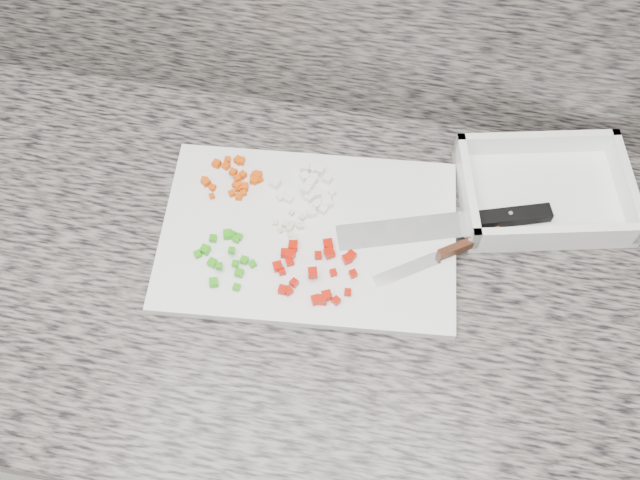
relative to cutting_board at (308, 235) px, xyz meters
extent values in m
cube|color=white|center=(-0.04, -0.05, -0.48)|extent=(3.92, 0.62, 0.86)
cube|color=#635E57|center=(-0.04, -0.05, -0.03)|extent=(3.96, 0.64, 0.04)
cube|color=white|center=(0.00, 0.00, 0.00)|extent=(0.43, 0.31, 0.01)
cube|color=#D44604|center=(-0.12, 0.10, 0.01)|extent=(0.01, 0.01, 0.01)
cube|color=#D44604|center=(-0.09, 0.08, 0.01)|extent=(0.01, 0.01, 0.01)
cube|color=#D44604|center=(-0.16, 0.05, 0.01)|extent=(0.01, 0.01, 0.01)
cube|color=#D44604|center=(-0.14, 0.09, 0.01)|extent=(0.01, 0.01, 0.01)
cube|color=#D44604|center=(-0.15, 0.09, 0.01)|extent=(0.01, 0.01, 0.01)
cube|color=#D44604|center=(-0.16, 0.06, 0.01)|extent=(0.01, 0.01, 0.01)
cube|color=#D44604|center=(-0.12, 0.07, 0.02)|extent=(0.01, 0.01, 0.01)
cube|color=#D44604|center=(-0.12, 0.04, 0.01)|extent=(0.01, 0.01, 0.01)
cube|color=#D44604|center=(-0.14, 0.10, 0.01)|extent=(0.01, 0.01, 0.01)
cube|color=#D44604|center=(-0.09, 0.07, 0.01)|extent=(0.01, 0.01, 0.01)
cube|color=#D44604|center=(-0.09, 0.08, 0.01)|extent=(0.01, 0.01, 0.01)
cube|color=#D44604|center=(-0.10, 0.05, 0.01)|extent=(0.01, 0.01, 0.01)
cube|color=#D44604|center=(-0.12, 0.10, 0.01)|extent=(0.01, 0.01, 0.01)
cube|color=#D44604|center=(-0.15, 0.03, 0.01)|extent=(0.01, 0.01, 0.01)
cube|color=#D44604|center=(-0.15, 0.05, 0.01)|extent=(0.01, 0.01, 0.01)
cube|color=#D44604|center=(-0.09, 0.07, 0.01)|extent=(0.01, 0.01, 0.01)
cube|color=#D44604|center=(-0.15, 0.05, 0.01)|extent=(0.01, 0.01, 0.01)
cube|color=#D44604|center=(-0.10, 0.06, 0.01)|extent=(0.01, 0.01, 0.01)
cube|color=#D44604|center=(-0.09, 0.07, 0.01)|extent=(0.01, 0.01, 0.01)
cube|color=#D44604|center=(-0.12, 0.06, 0.02)|extent=(0.01, 0.01, 0.01)
cube|color=#D44604|center=(-0.11, 0.04, 0.01)|extent=(0.01, 0.01, 0.01)
cube|color=#D44604|center=(-0.11, 0.08, 0.01)|extent=(0.01, 0.01, 0.01)
cube|color=#D44604|center=(-0.12, 0.06, 0.01)|extent=(0.01, 0.01, 0.01)
cube|color=#D44604|center=(-0.11, 0.05, 0.01)|extent=(0.01, 0.01, 0.01)
cube|color=white|center=(-0.06, 0.07, 0.01)|extent=(0.02, 0.02, 0.01)
cube|color=white|center=(-0.01, 0.08, 0.01)|extent=(0.02, 0.02, 0.01)
cube|color=white|center=(-0.01, 0.10, 0.01)|extent=(0.01, 0.01, 0.01)
cube|color=white|center=(0.01, 0.04, 0.01)|extent=(0.01, 0.01, 0.01)
cube|color=white|center=(0.00, 0.06, 0.01)|extent=(0.02, 0.02, 0.01)
cube|color=white|center=(-0.01, 0.10, 0.01)|extent=(0.01, 0.01, 0.01)
cube|color=white|center=(-0.05, 0.05, 0.01)|extent=(0.01, 0.01, 0.01)
cube|color=white|center=(0.01, 0.09, 0.01)|extent=(0.01, 0.01, 0.01)
cube|color=white|center=(-0.01, 0.09, 0.01)|extent=(0.01, 0.01, 0.01)
cube|color=white|center=(-0.04, 0.05, 0.01)|extent=(0.01, 0.01, 0.01)
cube|color=white|center=(-0.02, 0.11, 0.01)|extent=(0.01, 0.01, 0.01)
cube|color=white|center=(0.02, 0.07, 0.01)|extent=(0.01, 0.01, 0.01)
cube|color=white|center=(-0.02, 0.09, 0.01)|extent=(0.02, 0.02, 0.01)
cube|color=white|center=(0.01, 0.04, 0.01)|extent=(0.01, 0.01, 0.01)
cube|color=white|center=(0.00, 0.03, 0.01)|extent=(0.02, 0.02, 0.01)
cube|color=white|center=(-0.01, 0.06, 0.01)|extent=(0.02, 0.02, 0.01)
cube|color=white|center=(0.02, 0.05, 0.01)|extent=(0.02, 0.02, 0.01)
cube|color=white|center=(0.00, 0.10, 0.01)|extent=(0.02, 0.02, 0.01)
cube|color=white|center=(0.02, 0.06, 0.01)|extent=(0.01, 0.01, 0.01)
cube|color=white|center=(0.00, 0.04, 0.01)|extent=(0.01, 0.01, 0.01)
cube|color=white|center=(-0.02, 0.10, 0.01)|extent=(0.01, 0.01, 0.01)
cube|color=white|center=(-0.01, 0.06, 0.02)|extent=(0.02, 0.02, 0.01)
cube|color=white|center=(-0.01, 0.05, 0.01)|extent=(0.02, 0.02, 0.01)
cube|color=#299B0E|center=(-0.08, -0.06, 0.01)|extent=(0.01, 0.01, 0.01)
cube|color=#299B0E|center=(-0.08, -0.10, 0.01)|extent=(0.01, 0.01, 0.01)
cube|color=#299B0E|center=(-0.13, -0.03, 0.01)|extent=(0.01, 0.01, 0.01)
cube|color=#299B0E|center=(-0.12, -0.07, 0.01)|extent=(0.01, 0.01, 0.01)
cube|color=#299B0E|center=(-0.13, -0.05, 0.01)|extent=(0.01, 0.01, 0.01)
cube|color=#299B0E|center=(-0.09, -0.07, 0.02)|extent=(0.01, 0.01, 0.01)
cube|color=#299B0E|center=(-0.11, -0.10, 0.01)|extent=(0.01, 0.01, 0.01)
cube|color=#299B0E|center=(-0.11, -0.03, 0.01)|extent=(0.01, 0.01, 0.01)
cube|color=#299B0E|center=(-0.08, -0.08, 0.01)|extent=(0.01, 0.01, 0.01)
cube|color=#299B0E|center=(-0.10, -0.02, 0.01)|extent=(0.01, 0.01, 0.01)
cube|color=#299B0E|center=(-0.06, -0.06, 0.01)|extent=(0.01, 0.01, 0.01)
cube|color=#299B0E|center=(-0.09, -0.03, 0.01)|extent=(0.01, 0.01, 0.01)
cube|color=#299B0E|center=(-0.14, -0.06, 0.01)|extent=(0.01, 0.01, 0.01)
cube|color=#299B0E|center=(-0.10, -0.03, 0.01)|extent=(0.01, 0.01, 0.01)
cube|color=#299B0E|center=(-0.11, -0.08, 0.02)|extent=(0.01, 0.01, 0.01)
cube|color=#299B0E|center=(-0.10, -0.05, 0.02)|extent=(0.01, 0.01, 0.01)
cube|color=#B50F02|center=(0.03, -0.02, 0.01)|extent=(0.02, 0.02, 0.01)
cube|color=#B50F02|center=(0.04, -0.06, 0.01)|extent=(0.01, 0.01, 0.01)
cube|color=#B50F02|center=(0.04, -0.09, 0.01)|extent=(0.02, 0.02, 0.01)
cube|color=#B50F02|center=(-0.02, -0.03, 0.01)|extent=(0.01, 0.01, 0.01)
cube|color=#B50F02|center=(0.06, -0.03, 0.01)|extent=(0.02, 0.02, 0.01)
cube|color=#B50F02|center=(-0.02, -0.07, 0.01)|extent=(0.01, 0.01, 0.01)
cube|color=#B50F02|center=(-0.02, -0.09, 0.01)|extent=(0.01, 0.01, 0.01)
cube|color=#B50F02|center=(0.06, -0.03, 0.01)|extent=(0.02, 0.02, 0.01)
cube|color=#B50F02|center=(0.02, -0.07, 0.02)|extent=(0.01, 0.01, 0.01)
cube|color=#B50F02|center=(0.03, -0.10, 0.01)|extent=(0.02, 0.02, 0.01)
cube|color=#B50F02|center=(0.00, -0.08, 0.01)|extent=(0.01, 0.01, 0.01)
cube|color=#B50F02|center=(0.03, -0.03, 0.01)|extent=(0.02, 0.02, 0.01)
cube|color=#B50F02|center=(0.04, -0.10, 0.01)|extent=(0.01, 0.01, 0.01)
cube|color=#B50F02|center=(0.07, -0.08, 0.01)|extent=(0.01, 0.01, 0.01)
cube|color=#B50F02|center=(-0.02, -0.05, 0.01)|extent=(0.01, 0.01, 0.01)
cube|color=#B50F02|center=(-0.02, -0.04, 0.01)|extent=(0.01, 0.01, 0.01)
cube|color=#B50F02|center=(0.07, -0.05, 0.01)|extent=(0.01, 0.01, 0.01)
cube|color=#B50F02|center=(-0.02, -0.04, 0.01)|extent=(0.01, 0.01, 0.01)
cube|color=#B50F02|center=(-0.01, -0.10, 0.01)|extent=(0.01, 0.01, 0.01)
cube|color=#B50F02|center=(0.06, -0.10, 0.01)|extent=(0.01, 0.01, 0.01)
cube|color=#B50F02|center=(-0.03, -0.06, 0.01)|extent=(0.02, 0.02, 0.01)
cube|color=#B50F02|center=(-0.02, -0.03, 0.01)|extent=(0.01, 0.01, 0.01)
cube|color=#B50F02|center=(0.02, -0.04, 0.01)|extent=(0.01, 0.01, 0.01)
cube|color=beige|center=(-0.02, -0.01, 0.01)|extent=(0.01, 0.01, 0.01)
cube|color=beige|center=(-0.01, 0.02, 0.01)|extent=(0.01, 0.01, 0.01)
cube|color=beige|center=(-0.04, -0.01, 0.01)|extent=(0.01, 0.01, 0.01)
cube|color=beige|center=(-0.02, 0.01, 0.01)|extent=(0.01, 0.01, 0.00)
cube|color=beige|center=(-0.03, 0.00, 0.01)|extent=(0.01, 0.01, 0.01)
cube|color=beige|center=(-0.01, 0.01, 0.01)|extent=(0.01, 0.01, 0.01)
cube|color=beige|center=(-0.03, 0.01, 0.01)|extent=(0.01, 0.01, 0.01)
cube|color=beige|center=(-0.05, 0.01, 0.01)|extent=(0.01, 0.01, 0.01)
cube|color=beige|center=(-0.03, 0.03, 0.01)|extent=(0.01, 0.01, 0.01)
cube|color=beige|center=(-0.02, -0.01, 0.01)|extent=(0.01, 0.01, 0.01)
cube|color=beige|center=(-0.01, 0.01, 0.01)|extent=(0.01, 0.01, 0.01)
cube|color=beige|center=(-0.02, -0.02, 0.01)|extent=(0.01, 0.01, 0.01)
cube|color=beige|center=(-0.03, 0.01, 0.01)|extent=(0.01, 0.01, 0.01)
cube|color=white|center=(0.13, 0.02, 0.01)|extent=(0.19, 0.09, 0.00)
cube|color=black|center=(0.27, 0.07, 0.01)|extent=(0.12, 0.06, 0.02)
cylinder|color=white|center=(0.27, 0.07, 0.02)|extent=(0.01, 0.01, 0.00)
cube|color=white|center=(0.14, -0.04, 0.01)|extent=(0.09, 0.07, 0.00)
cube|color=#442111|center=(0.22, 0.02, 0.01)|extent=(0.09, 0.06, 0.02)
cylinder|color=white|center=(0.22, 0.02, 0.02)|extent=(0.01, 0.01, 0.00)
cube|color=white|center=(0.32, 0.12, 0.00)|extent=(0.27, 0.22, 0.01)
cube|color=white|center=(0.30, 0.20, 0.02)|extent=(0.23, 0.06, 0.04)
cube|color=white|center=(0.34, 0.04, 0.02)|extent=(0.23, 0.06, 0.04)
cube|color=white|center=(0.43, 0.15, 0.02)|extent=(0.05, 0.17, 0.04)
cube|color=white|center=(0.21, 0.10, 0.02)|extent=(0.05, 0.17, 0.04)
camera|label=1|loc=(0.10, -0.49, 0.86)|focal=40.00mm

